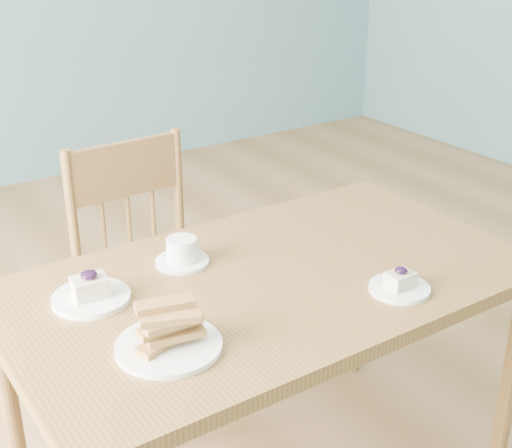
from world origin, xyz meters
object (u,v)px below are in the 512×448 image
at_px(cheesecake_plate_near, 400,285).
at_px(coffee_cup, 182,253).
at_px(biscotti_plate, 168,335).
at_px(dining_chair, 152,283).
at_px(dining_table, 270,300).
at_px(cheesecake_plate_far, 91,293).

distance_m(cheesecake_plate_near, coffee_cup, 0.52).
relative_size(cheesecake_plate_near, biscotti_plate, 0.65).
relative_size(dining_chair, biscotti_plate, 4.00).
bearing_deg(dining_table, biscotti_plate, -158.40).
bearing_deg(dining_table, dining_chair, 97.52).
bearing_deg(biscotti_plate, dining_chair, 67.53).
relative_size(dining_table, dining_chair, 1.46).
bearing_deg(cheesecake_plate_far, dining_table, -17.83).
xyz_separation_m(cheesecake_plate_far, coffee_cup, (0.25, 0.05, 0.01)).
distance_m(cheesecake_plate_far, coffee_cup, 0.26).
bearing_deg(cheesecake_plate_near, biscotti_plate, 171.12).
relative_size(coffee_cup, biscotti_plate, 0.62).
relative_size(cheesecake_plate_near, cheesecake_plate_far, 0.80).
bearing_deg(dining_chair, cheesecake_plate_near, -71.67).
relative_size(dining_chair, cheesecake_plate_near, 6.12).
bearing_deg(biscotti_plate, coffee_cup, 57.25).
distance_m(dining_table, coffee_cup, 0.24).
height_order(dining_chair, coffee_cup, dining_chair).
distance_m(coffee_cup, biscotti_plate, 0.37).
bearing_deg(dining_chair, coffee_cup, -103.66).
bearing_deg(cheesecake_plate_near, dining_table, 132.84).
relative_size(cheesecake_plate_far, coffee_cup, 1.32).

